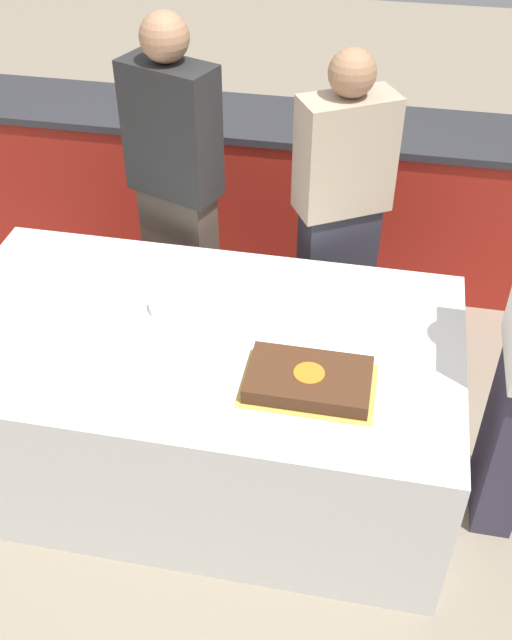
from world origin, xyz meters
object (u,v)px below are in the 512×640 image
(plate_stack, at_px, (174,304))
(person_standing_back, at_px, (176,194))
(cake, at_px, (309,380))
(person_cutting_cake, at_px, (340,222))

(plate_stack, bearing_deg, person_standing_back, 104.44)
(cake, xyz_separation_m, person_standing_back, (-0.77, 1.01, 0.10))
(plate_stack, bearing_deg, person_cutting_cake, 48.08)
(person_standing_back, bearing_deg, cake, 148.01)
(plate_stack, distance_m, person_cutting_cake, 0.89)
(plate_stack, bearing_deg, cake, -29.87)
(cake, distance_m, plate_stack, 0.69)
(cake, relative_size, person_cutting_cake, 0.30)
(cake, height_order, person_cutting_cake, person_cutting_cake)
(cake, relative_size, person_standing_back, 0.28)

